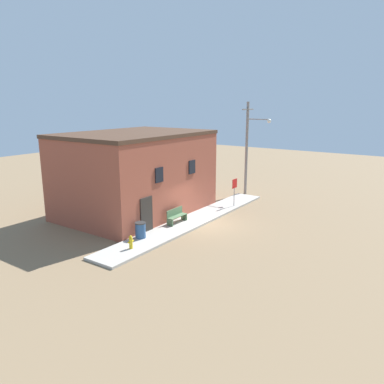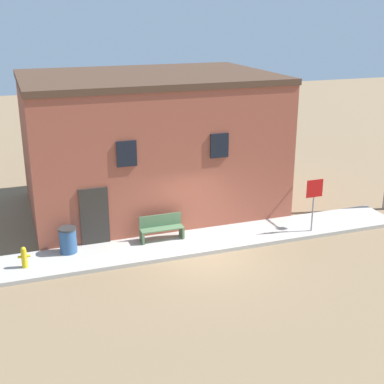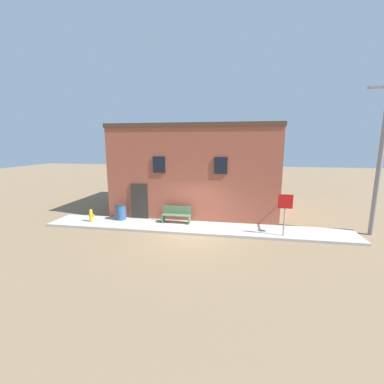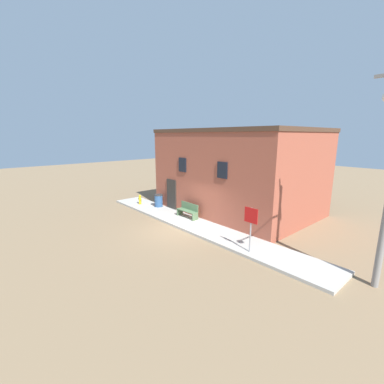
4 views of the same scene
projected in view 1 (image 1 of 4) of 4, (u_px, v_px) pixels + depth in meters
name	position (u px, v px, depth m)	size (l,w,h in m)	color
ground_plane	(206.00, 224.00, 23.65)	(80.00, 80.00, 0.00)	#846B4C
sidewalk	(193.00, 221.00, 24.19)	(16.12, 2.00, 0.14)	#B2ADA3
brick_building	(136.00, 173.00, 25.65)	(9.93, 7.04, 5.58)	#9E4C38
fire_hydrant	(131.00, 242.00, 19.30)	(0.39, 0.18, 0.71)	gold
stop_sign	(234.00, 187.00, 27.03)	(0.67, 0.06, 2.01)	gray
bench	(176.00, 216.00, 23.46)	(1.56, 0.44, 0.91)	#4C6B47
trash_bin	(140.00, 230.00, 20.83)	(0.61, 0.61, 0.89)	#2D517F
utility_pole	(249.00, 145.00, 30.55)	(1.80, 2.13, 7.58)	gray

